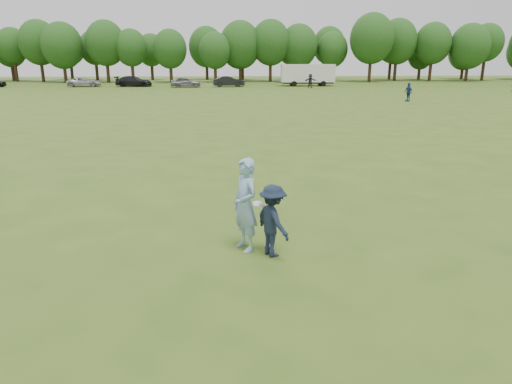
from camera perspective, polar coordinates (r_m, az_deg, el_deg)
The scene contains 13 objects.
ground at distance 10.60m, azimuth -5.26°, elevation -6.76°, with size 200.00×200.00×0.00m, color #375217.
thrower at distance 10.05m, azimuth -1.35°, elevation -1.64°, with size 0.76×0.50×2.10m, color #84A8CD.
defender at distance 9.82m, azimuth 2.12°, elevation -3.60°, with size 1.03×0.59×1.60m, color #182235.
player_far_b at distance 48.35m, azimuth 18.51°, elevation 11.76°, with size 1.06×0.44×1.81m, color navy.
player_far_d at distance 66.96m, azimuth 6.80°, elevation 13.62°, with size 1.83×0.58×1.97m, color #272727.
car_c at distance 73.94m, azimuth -20.68°, elevation 12.73°, with size 2.25×4.88×1.35m, color #ADACB1.
car_d at distance 72.17m, azimuth -15.05°, elevation 13.22°, with size 2.16×5.31×1.54m, color black.
car_e at distance 68.80m, azimuth -8.80°, elevation 13.42°, with size 1.75×4.35×1.48m, color slate.
car_f at distance 69.49m, azimuth -3.43°, elevation 13.62°, with size 1.62×4.64×1.53m, color black.
field_cone at distance 59.84m, azimuth 20.59°, elevation 11.59°, with size 0.28×0.28×0.30m, color orange.
disc_in_play at distance 9.87m, azimuth 0.25°, elevation -1.51°, with size 0.33×0.33×0.08m.
cargo_trailer at distance 71.80m, azimuth 6.46°, elevation 14.45°, with size 9.00×2.75×3.20m.
treeline at distance 86.70m, azimuth -2.05°, elevation 17.83°, with size 130.35×18.39×11.74m.
Camera 1 is at (0.36, -9.74, 4.17)m, focal length 32.00 mm.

